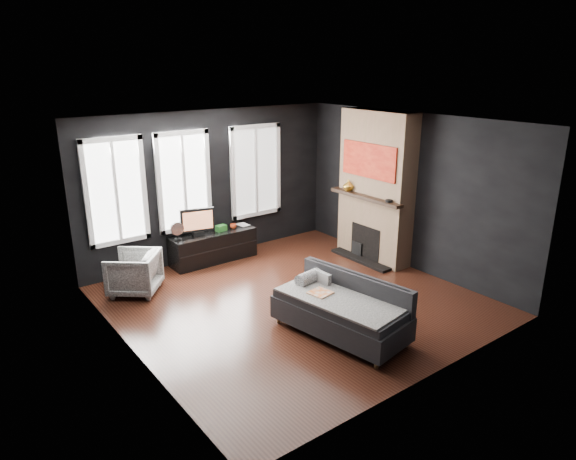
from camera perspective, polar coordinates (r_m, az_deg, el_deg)
floor at (r=7.93m, az=0.73°, el=-7.91°), size 5.00×5.00×0.00m
ceiling at (r=7.16m, az=0.82°, el=11.88°), size 5.00×5.00×0.00m
wall_back at (r=9.47m, az=-8.55°, el=4.94°), size 5.00×0.02×2.70m
wall_left at (r=6.30m, az=-17.55°, el=-2.53°), size 0.02×5.00×2.70m
wall_right at (r=9.12m, az=13.33°, el=4.15°), size 0.02×5.00×2.70m
windows at (r=9.05m, az=-11.27°, el=10.82°), size 4.00×0.16×1.76m
fireplace at (r=9.36m, az=9.74°, el=4.73°), size 0.70×1.62×2.70m
sofa at (r=6.90m, az=5.83°, el=-8.59°), size 1.20×1.94×0.78m
stripe_pillow at (r=7.23m, az=3.88°, el=-5.73°), size 0.08×0.28×0.28m
armchair at (r=8.42m, az=-16.76°, el=-4.35°), size 0.98×0.98×0.74m
media_console at (r=9.48m, az=-8.32°, el=-1.83°), size 1.59×0.50×0.55m
monitor at (r=9.21m, az=-10.01°, el=1.08°), size 0.63×0.27×0.55m
desk_fan at (r=9.05m, az=-12.19°, el=-0.08°), size 0.26×0.26×0.33m
mug at (r=9.54m, az=-6.11°, el=0.49°), size 0.14×0.12×0.12m
book at (r=9.65m, az=-5.47°, el=1.11°), size 0.18×0.02×0.24m
storage_box at (r=9.44m, az=-7.45°, el=0.21°), size 0.21×0.15×0.11m
mantel_vase at (r=9.50m, az=6.72°, el=4.94°), size 0.21×0.22×0.20m
mantel_clock at (r=8.85m, az=11.15°, el=3.20°), size 0.15×0.15×0.04m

